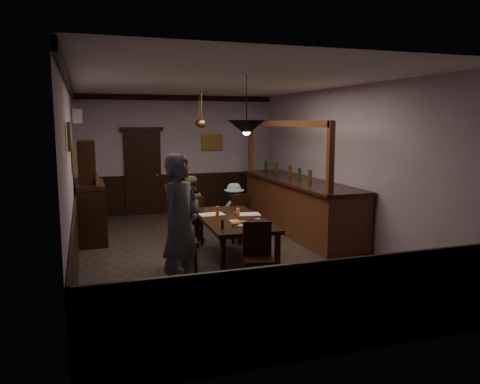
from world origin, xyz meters
name	(u,v)px	position (x,y,z in m)	size (l,w,h in m)	color
room	(222,170)	(0.00, 0.00, 1.50)	(5.01, 8.01, 3.01)	#2D2621
dining_table	(232,222)	(0.00, -0.62, 0.69)	(1.10, 2.24, 0.75)	black
chair_far_left	(192,218)	(-0.39, 0.67, 0.52)	(0.43, 0.43, 0.95)	black
chair_far_right	(238,215)	(0.52, 0.63, 0.52)	(0.47, 0.47, 0.95)	black
chair_near	(258,253)	(-0.04, -1.94, 0.52)	(0.49, 0.49, 0.94)	black
chair_side	(179,237)	(-0.94, -0.77, 0.54)	(0.48, 0.48, 0.98)	black
person_standing	(181,225)	(-1.10, -1.82, 0.96)	(0.70, 0.46, 1.93)	slate
person_seated_left	(190,209)	(-0.38, 0.95, 0.65)	(0.63, 0.49, 1.30)	brown
person_seated_right	(234,211)	(0.52, 0.91, 0.56)	(0.72, 0.42, 1.12)	slate
newspaper_left	(212,214)	(-0.25, -0.22, 0.75)	(0.42, 0.30, 0.01)	silver
newspaper_right	(248,214)	(0.34, -0.41, 0.75)	(0.42, 0.30, 0.01)	silver
napkin	(234,221)	(-0.03, -0.84, 0.75)	(0.15, 0.15, 0.00)	#DBB851
saucer	(257,223)	(0.25, -1.14, 0.76)	(0.15, 0.15, 0.01)	white
coffee_cup	(258,221)	(0.24, -1.18, 0.80)	(0.08, 0.08, 0.07)	white
pastry_plate	(240,225)	(-0.06, -1.19, 0.76)	(0.22, 0.22, 0.01)	white
pastry_ring_a	(235,224)	(-0.14, -1.19, 0.79)	(0.13, 0.13, 0.04)	#C68C47
pastry_ring_b	(242,222)	(0.00, -1.14, 0.79)	(0.13, 0.13, 0.04)	#C68C47
soda_can	(236,216)	(0.02, -0.75, 0.81)	(0.07, 0.07, 0.12)	orange
beer_glass	(217,212)	(-0.24, -0.55, 0.85)	(0.06, 0.06, 0.20)	#BF721E
water_glass	(238,212)	(0.12, -0.56, 0.82)	(0.06, 0.06, 0.15)	silver
pepper_mill	(222,224)	(-0.38, -1.34, 0.82)	(0.04, 0.04, 0.14)	black
sideboard	(90,201)	(-2.21, 1.68, 0.79)	(0.53, 1.49, 1.97)	black
bar_counter	(298,204)	(1.99, 1.01, 0.60)	(0.98, 4.21, 2.36)	#542516
door_back	(143,173)	(-0.90, 3.95, 1.05)	(0.90, 0.06, 2.10)	black
ac_unit	(77,116)	(-2.38, 2.90, 2.45)	(0.20, 0.85, 0.30)	white
picture_left_small	(69,137)	(-2.46, -1.60, 2.15)	(0.04, 0.28, 0.36)	olive
picture_left_large	(74,158)	(-2.46, 0.80, 1.70)	(0.04, 0.62, 0.48)	olive
picture_back	(212,142)	(0.90, 3.96, 1.80)	(0.55, 0.04, 0.42)	olive
pendant_iron	(246,128)	(-0.03, -1.42, 2.25)	(0.56, 0.56, 0.86)	black
pendant_brass_mid	(202,123)	(0.10, 1.80, 2.30)	(0.20, 0.20, 0.81)	#BF8C3F
pendant_brass_far	(199,123)	(0.30, 2.84, 2.30)	(0.20, 0.20, 0.81)	#BF8C3F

